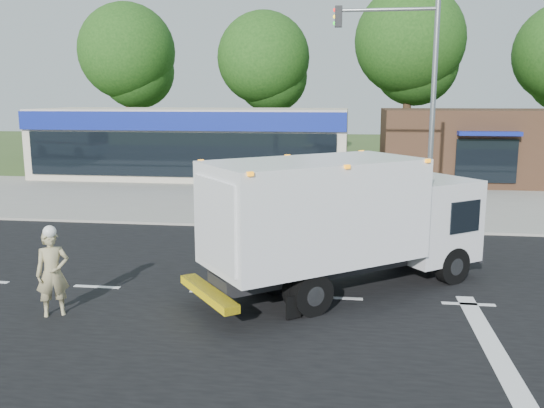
% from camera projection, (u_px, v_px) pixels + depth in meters
% --- Properties ---
extents(ground, '(120.00, 120.00, 0.00)m').
position_uv_depth(ground, '(337.00, 299.00, 13.63)').
color(ground, '#385123').
rests_on(ground, ground).
extents(road_asphalt, '(60.00, 14.00, 0.02)m').
position_uv_depth(road_asphalt, '(337.00, 298.00, 13.63)').
color(road_asphalt, black).
rests_on(road_asphalt, ground).
extents(sidewalk, '(60.00, 2.40, 0.12)m').
position_uv_depth(sidewalk, '(343.00, 222.00, 21.60)').
color(sidewalk, gray).
rests_on(sidewalk, ground).
extents(parking_apron, '(60.00, 9.00, 0.02)m').
position_uv_depth(parking_apron, '(345.00, 197.00, 27.26)').
color(parking_apron, gray).
rests_on(parking_apron, ground).
extents(lane_markings, '(55.20, 7.00, 0.01)m').
position_uv_depth(lane_markings, '(400.00, 323.00, 12.13)').
color(lane_markings, silver).
rests_on(lane_markings, road_asphalt).
extents(ems_box_truck, '(7.30, 6.33, 3.30)m').
position_uv_depth(ems_box_truck, '(342.00, 215.00, 13.83)').
color(ems_box_truck, black).
rests_on(ems_box_truck, ground).
extents(emergency_worker, '(0.83, 0.75, 2.02)m').
position_uv_depth(emergency_worker, '(52.00, 272.00, 12.43)').
color(emergency_worker, tan).
rests_on(emergency_worker, ground).
extents(retail_strip_mall, '(18.00, 6.20, 4.00)m').
position_uv_depth(retail_strip_mall, '(193.00, 143.00, 33.86)').
color(retail_strip_mall, beige).
rests_on(retail_strip_mall, ground).
extents(brown_storefront, '(10.00, 6.70, 4.00)m').
position_uv_depth(brown_storefront, '(474.00, 146.00, 31.78)').
color(brown_storefront, '#382316').
rests_on(brown_storefront, ground).
extents(traffic_signal_pole, '(3.51, 0.25, 8.00)m').
position_uv_depth(traffic_signal_pole, '(414.00, 90.00, 19.80)').
color(traffic_signal_pole, gray).
rests_on(traffic_signal_pole, ground).
extents(background_trees, '(36.77, 7.39, 12.10)m').
position_uv_depth(background_trees, '(337.00, 57.00, 39.79)').
color(background_trees, '#332114').
rests_on(background_trees, ground).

